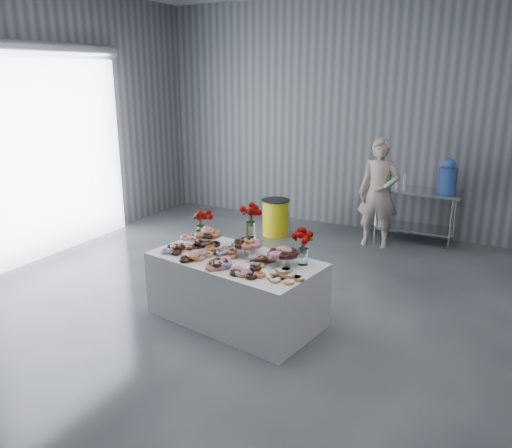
% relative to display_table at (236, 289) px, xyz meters
% --- Properties ---
extents(ground, '(9.00, 9.00, 0.00)m').
position_rel_display_table_xyz_m(ground, '(0.29, -0.32, -0.38)').
color(ground, '#33353A').
rests_on(ground, ground).
extents(room_walls, '(8.04, 9.04, 4.02)m').
position_rel_display_table_xyz_m(room_walls, '(0.01, -0.25, 2.26)').
color(room_walls, slate).
rests_on(room_walls, ground).
extents(display_table, '(2.04, 1.30, 0.75)m').
position_rel_display_table_xyz_m(display_table, '(0.00, 0.00, 0.00)').
color(display_table, white).
rests_on(display_table, ground).
extents(prep_table, '(1.50, 0.60, 0.90)m').
position_rel_display_table_xyz_m(prep_table, '(1.20, 3.78, 0.24)').
color(prep_table, silver).
rests_on(prep_table, ground).
extents(donut_mounds, '(1.91, 1.08, 0.09)m').
position_rel_display_table_xyz_m(donut_mounds, '(0.00, -0.05, 0.42)').
color(donut_mounds, '#DF8651').
rests_on(donut_mounds, display_table).
extents(cake_stand_left, '(0.36, 0.36, 0.17)m').
position_rel_display_table_xyz_m(cake_stand_left, '(-0.52, 0.24, 0.52)').
color(cake_stand_left, silver).
rests_on(cake_stand_left, display_table).
extents(cake_stand_mid, '(0.36, 0.36, 0.17)m').
position_rel_display_table_xyz_m(cake_stand_mid, '(0.07, 0.14, 0.52)').
color(cake_stand_mid, silver).
rests_on(cake_stand_mid, display_table).
extents(cake_stand_right, '(0.36, 0.36, 0.17)m').
position_rel_display_table_xyz_m(cake_stand_right, '(0.57, 0.06, 0.52)').
color(cake_stand_right, silver).
rests_on(cake_stand_right, display_table).
extents(danish_pile, '(0.48, 0.48, 0.11)m').
position_rel_display_table_xyz_m(danish_pile, '(0.72, -0.27, 0.43)').
color(danish_pile, white).
rests_on(danish_pile, display_table).
extents(bouquet_left, '(0.26, 0.26, 0.42)m').
position_rel_display_table_xyz_m(bouquet_left, '(-0.70, 0.37, 0.67)').
color(bouquet_left, white).
rests_on(bouquet_left, display_table).
extents(bouquet_right, '(0.26, 0.26, 0.42)m').
position_rel_display_table_xyz_m(bouquet_right, '(0.74, 0.18, 0.67)').
color(bouquet_right, white).
rests_on(bouquet_right, display_table).
extents(bouquet_center, '(0.26, 0.26, 0.57)m').
position_rel_display_table_xyz_m(bouquet_center, '(0.01, 0.35, 0.75)').
color(bouquet_center, silver).
rests_on(bouquet_center, display_table).
extents(water_jug, '(0.28, 0.28, 0.55)m').
position_rel_display_table_xyz_m(water_jug, '(1.70, 3.78, 0.77)').
color(water_jug, blue).
rests_on(water_jug, prep_table).
extents(drink_bottles, '(0.54, 0.08, 0.27)m').
position_rel_display_table_xyz_m(drink_bottles, '(0.88, 3.68, 0.66)').
color(drink_bottles, '#268C33').
rests_on(drink_bottles, prep_table).
extents(person, '(0.67, 0.47, 1.76)m').
position_rel_display_table_xyz_m(person, '(0.74, 3.33, 0.50)').
color(person, '#CC8C93').
rests_on(person, ground).
extents(trash_barrel, '(0.49, 0.49, 0.63)m').
position_rel_display_table_xyz_m(trash_barrel, '(-0.96, 3.06, -0.06)').
color(trash_barrel, yellow).
rests_on(trash_barrel, ground).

